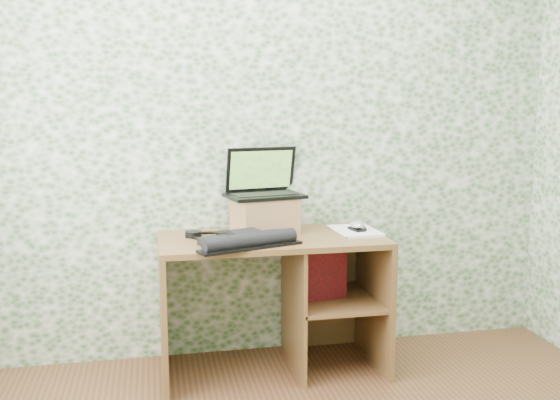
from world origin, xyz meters
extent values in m
plane|color=white|center=(0.00, 1.75, 1.30)|extent=(3.50, 0.00, 3.50)
cube|color=brown|center=(0.00, 1.44, 0.73)|extent=(1.20, 0.60, 0.03)
cube|color=brown|center=(-0.58, 1.44, 0.36)|extent=(0.03, 0.60, 0.72)
cube|color=brown|center=(0.58, 1.44, 0.36)|extent=(0.03, 0.60, 0.72)
cube|color=brown|center=(0.12, 1.44, 0.36)|extent=(0.02, 0.56, 0.72)
cube|color=brown|center=(0.35, 1.44, 0.38)|extent=(0.46, 0.56, 0.02)
cube|color=brown|center=(0.36, 1.73, 0.36)|extent=(0.48, 0.02, 0.72)
cube|color=#A37049|center=(-0.01, 1.58, 0.85)|extent=(0.37, 0.33, 0.19)
cube|color=black|center=(-0.01, 1.58, 0.95)|extent=(0.45, 0.35, 0.02)
cube|color=black|center=(-0.01, 1.57, 0.96)|extent=(0.37, 0.22, 0.00)
cube|color=black|center=(-0.01, 1.70, 1.09)|extent=(0.41, 0.14, 0.25)
cube|color=#345F1B|center=(-0.01, 1.69, 1.09)|extent=(0.37, 0.12, 0.21)
cube|color=black|center=(-0.15, 1.33, 0.77)|extent=(0.51, 0.32, 0.04)
cube|color=black|center=(-0.15, 1.33, 0.78)|extent=(0.19, 0.19, 0.06)
cylinder|color=black|center=(-0.15, 1.21, 0.79)|extent=(0.50, 0.24, 0.08)
cube|color=black|center=(-0.15, 1.20, 0.76)|extent=(0.55, 0.28, 0.01)
torus|color=black|center=(-0.33, 1.50, 0.76)|extent=(0.23, 0.23, 0.02)
cylinder|color=black|center=(-0.41, 1.52, 0.77)|extent=(0.09, 0.09, 0.03)
cylinder|color=black|center=(-0.25, 1.48, 0.77)|extent=(0.09, 0.09, 0.03)
cube|color=white|center=(0.48, 1.47, 0.76)|extent=(0.24, 0.33, 0.02)
ellipsoid|color=silver|center=(0.48, 1.45, 0.78)|extent=(0.09, 0.12, 0.04)
cylinder|color=black|center=(0.54, 1.51, 0.77)|extent=(0.03, 0.14, 0.01)
cube|color=maroon|center=(0.28, 1.44, 0.55)|extent=(0.28, 0.13, 0.32)
camera|label=1|loc=(-0.62, -1.77, 1.46)|focal=40.00mm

